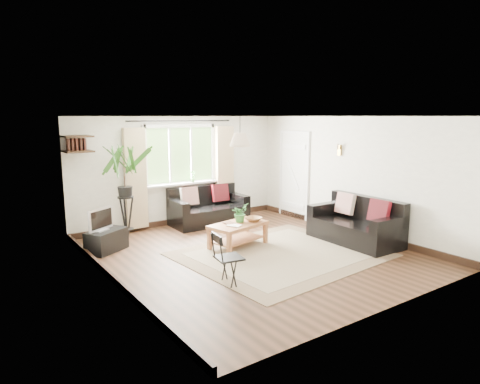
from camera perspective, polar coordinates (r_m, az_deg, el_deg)
floor at (r=7.66m, az=1.73°, el=-8.19°), size 5.50×5.50×0.00m
ceiling at (r=7.27m, az=1.83°, el=10.07°), size 5.50×5.50×0.00m
wall_back at (r=9.69m, az=-7.97°, el=2.87°), size 5.00×0.02×2.40m
wall_front at (r=5.46m, az=19.29°, el=-3.20°), size 5.00×0.02×2.40m
wall_left at (r=6.23m, az=-17.01°, el=-1.47°), size 0.02×5.50×2.40m
wall_right at (r=9.07m, az=14.57°, el=2.15°), size 0.02×5.50×2.40m
rug at (r=7.62m, az=5.44°, el=-8.26°), size 3.45×3.02×0.02m
window at (r=9.62m, az=-7.92°, el=4.91°), size 2.50×0.16×2.16m
door at (r=10.25m, az=7.20°, el=2.15°), size 0.06×0.96×2.06m
corner_shelf at (r=8.61m, az=-20.85°, el=6.03°), size 0.50×0.50×0.34m
pendant_lamp at (r=7.60m, az=0.00°, el=7.44°), size 0.36×0.36×0.54m
wall_sconce at (r=9.16m, az=13.00°, el=5.69°), size 0.12×0.12×0.28m
sofa_back at (r=9.62m, az=-4.18°, el=-1.96°), size 1.72×0.90×0.80m
sofa_right at (r=8.48m, az=15.06°, el=-3.83°), size 1.77×0.91×0.83m
coffee_table at (r=7.98m, az=-0.25°, el=-5.76°), size 1.20×0.82×0.45m
table_plant at (r=7.98m, az=-0.03°, el=-2.79°), size 0.40×0.39×0.35m
bowl at (r=8.08m, az=1.80°, el=-3.65°), size 0.37×0.37×0.08m
book_a at (r=7.65m, az=-1.12°, el=-4.63°), size 0.27×0.30×0.02m
book_b at (r=7.84m, az=-1.98°, el=-4.26°), size 0.17×0.23×0.02m
tv_stand at (r=8.10m, az=-17.36°, el=-6.19°), size 0.83×0.72×0.39m
tv at (r=7.97m, az=-18.09°, el=-3.44°), size 0.58×0.44×0.43m
palm_stand at (r=8.59m, az=-15.04°, el=-0.12°), size 0.85×0.85×1.86m
folding_chair at (r=6.20m, az=-1.48°, el=-8.88°), size 0.46×0.46×0.77m
sill_plant at (r=9.72m, az=-6.32°, el=2.12°), size 0.14×0.10×0.27m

